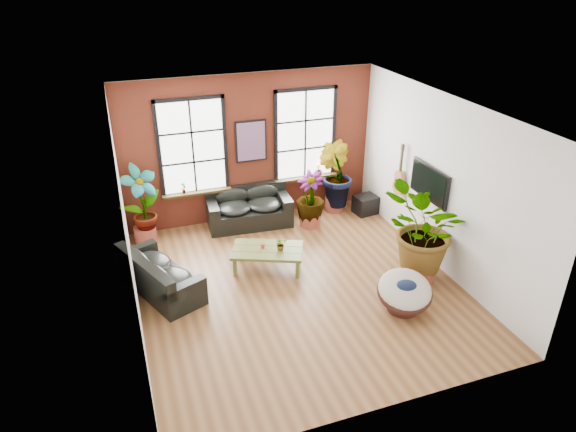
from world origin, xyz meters
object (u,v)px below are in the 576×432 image
sofa_back (248,208)px  papasan_chair (405,292)px  sofa_left (158,276)px  coffee_table (267,251)px

sofa_back → papasan_chair: size_ratio=1.62×
sofa_back → sofa_left: size_ratio=0.95×
coffee_table → papasan_chair: bearing=-25.0°
sofa_back → sofa_left: 3.21m
coffee_table → papasan_chair: 2.87m
sofa_back → sofa_left: bearing=-133.8°
coffee_table → sofa_left: bearing=-154.6°
sofa_left → coffee_table: sofa_left is taller
coffee_table → papasan_chair: papasan_chair is taller
coffee_table → papasan_chair: (1.92, -2.14, -0.02)m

